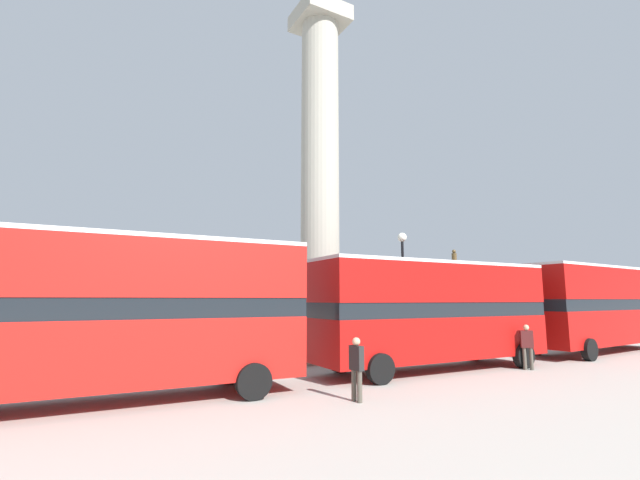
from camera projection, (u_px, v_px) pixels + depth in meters
The scene contains 9 objects.
ground_plane at pixel (320, 354), 21.57m from camera, with size 200.00×200.00×0.00m, color #ADA89E.
monument_column at pixel (320, 225), 22.48m from camera, with size 6.33×6.33×20.14m.
bus_a at pixel (596, 305), 22.60m from camera, with size 10.91×3.32×4.45m.
bus_b at pixel (106, 310), 11.48m from camera, with size 10.86×3.17×4.47m.
bus_c at pixel (433, 310), 16.96m from camera, with size 10.17×3.08×4.21m.
equestrian_statue at pixel (457, 313), 30.66m from camera, with size 4.22×3.25×6.37m.
street_lamp at pixel (403, 279), 22.24m from camera, with size 0.48×0.48×6.23m.
pedestrian_near_lamp at pixel (356, 365), 11.66m from camera, with size 0.22×0.46×1.71m.
pedestrian_by_plinth at pixel (527, 344), 16.91m from camera, with size 0.47×0.44×1.75m.
Camera 1 is at (-10.88, -19.30, 2.74)m, focal length 24.00 mm.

